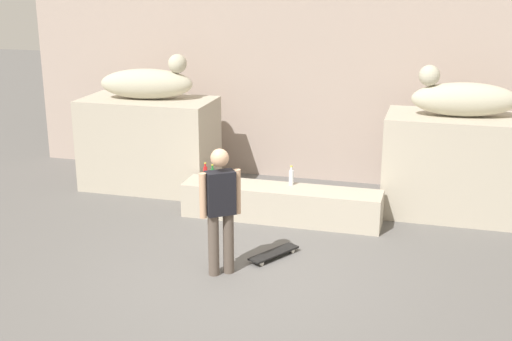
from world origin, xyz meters
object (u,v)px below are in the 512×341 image
at_px(bottle_red, 205,172).
at_px(bottle_clear, 291,177).
at_px(statue_reclining_left, 149,83).
at_px(skateboard, 274,253).
at_px(statue_reclining_right, 462,98).
at_px(bottle_green, 213,176).
at_px(skater, 220,206).

bearing_deg(bottle_red, bottle_clear, 1.10).
relative_size(statue_reclining_left, skateboard, 2.12).
relative_size(statue_reclining_right, skateboard, 2.10).
bearing_deg(skateboard, bottle_clear, -145.10).
bearing_deg(statue_reclining_left, statue_reclining_right, -9.93).
xyz_separation_m(statue_reclining_left, bottle_green, (1.52, -1.14, -1.21)).
xyz_separation_m(statue_reclining_right, bottle_green, (-3.64, -1.13, -1.21)).
bearing_deg(bottle_green, statue_reclining_left, 143.24).
xyz_separation_m(statue_reclining_left, skater, (2.29, -3.06, -0.96)).
bearing_deg(statue_reclining_left, bottle_red, -42.82).
xyz_separation_m(skater, bottle_green, (-0.77, 1.92, -0.25)).
distance_m(skater, skateboard, 1.20).
bearing_deg(statue_reclining_left, bottle_green, -46.57).
relative_size(statue_reclining_left, bottle_green, 5.06).
bearing_deg(skater, skateboard, -165.22).
distance_m(statue_reclining_left, skateboard, 4.13).
bearing_deg(bottle_clear, statue_reclining_right, 18.10).
bearing_deg(statue_reclining_left, skater, -63.01).
bearing_deg(statue_reclining_right, bottle_green, 9.02).
bearing_deg(bottle_clear, skater, -100.45).
distance_m(statue_reclining_right, skater, 4.30).
relative_size(statue_reclining_right, bottle_red, 6.43).
relative_size(statue_reclining_right, skater, 1.00).
xyz_separation_m(skater, bottle_clear, (0.41, 2.24, -0.26)).
xyz_separation_m(statue_reclining_right, skateboard, (-2.34, -2.39, -1.82)).
height_order(statue_reclining_left, skater, statue_reclining_left).
relative_size(bottle_clear, bottle_green, 0.94).
distance_m(statue_reclining_left, skater, 3.94).
height_order(statue_reclining_left, bottle_clear, statue_reclining_left).
bearing_deg(skateboard, bottle_red, -105.12).
xyz_separation_m(skater, bottle_red, (-0.99, 2.22, -0.29)).
bearing_deg(skateboard, bottle_green, -103.71).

